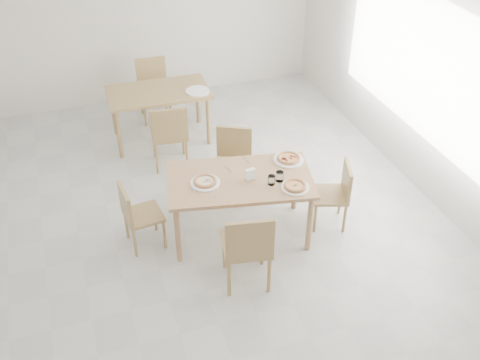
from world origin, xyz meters
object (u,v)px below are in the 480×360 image
object	(u,v)px
second_table	(159,97)
chair_east	(337,191)
plate_mushroom	(205,183)
pizza_margherita	(295,186)
plate_empty	(198,91)
napkin_holder	(250,175)
plate_margherita	(295,188)
tumbler_a	(280,176)
pizza_pepperoni	(289,158)
chair_back_n	(153,84)
tumbler_b	(271,180)
pizza_mushroom	(205,181)
chair_south	(248,245)
chair_west	(136,213)
main_table	(240,185)
chair_back_s	(170,132)
chair_north	(233,158)
plate_pepperoni	(289,160)

from	to	relation	value
second_table	chair_east	bearing A→B (deg)	-56.95
plate_mushroom	pizza_margherita	world-z (taller)	pizza_margherita
second_table	plate_empty	xyz separation A→B (m)	(0.50, -0.19, 0.10)
napkin_holder	second_table	bearing A→B (deg)	92.57
plate_mushroom	plate_margherita	bearing A→B (deg)	-23.97
chair_east	plate_margherita	xyz separation A→B (m)	(-0.59, -0.17, 0.31)
napkin_holder	tumbler_a	bearing A→B (deg)	-30.47
pizza_pepperoni	chair_back_n	distance (m)	3.00
tumbler_b	napkin_holder	world-z (taller)	napkin_holder
pizza_mushroom	chair_east	bearing A→B (deg)	-8.24
second_table	chair_back_n	distance (m)	0.72
chair_south	tumbler_b	bearing A→B (deg)	-117.43
chair_west	chair_east	distance (m)	2.21
tumbler_b	chair_back_n	bearing A→B (deg)	100.78
plate_empty	napkin_holder	bearing A→B (deg)	-90.53
main_table	chair_east	xyz separation A→B (m)	(1.07, -0.18, -0.22)
chair_west	pizza_pepperoni	distance (m)	1.76
main_table	chair_back_s	xyz separation A→B (m)	(-0.42, 1.54, -0.14)
chair_north	chair_back_s	bearing A→B (deg)	154.64
chair_north	chair_west	xyz separation A→B (m)	(-1.27, -0.59, -0.05)
chair_south	pizza_pepperoni	distance (m)	1.27
chair_east	chair_back_n	world-z (taller)	chair_back_n
main_table	plate_pepperoni	xyz separation A→B (m)	(0.62, 0.15, 0.09)
pizza_pepperoni	chair_back_n	xyz separation A→B (m)	(-0.95, 2.83, -0.27)
plate_mushroom	chair_back_s	distance (m)	1.53
plate_pepperoni	plate_empty	bearing A→B (deg)	104.63
chair_west	chair_back_n	bearing A→B (deg)	-21.44
plate_mushroom	chair_back_s	size ratio (longest dim) A/B	0.34
chair_east	tumbler_b	world-z (taller)	tumbler_b
chair_east	plate_margherita	size ratio (longest dim) A/B	2.70
tumbler_a	napkin_holder	bearing A→B (deg)	158.56
plate_margherita	plate_pepperoni	size ratio (longest dim) A/B	0.86
pizza_mushroom	second_table	world-z (taller)	pizza_mushroom
chair_back_s	plate_pepperoni	bearing A→B (deg)	133.60
chair_south	plate_margherita	size ratio (longest dim) A/B	3.23
plate_margherita	chair_back_s	size ratio (longest dim) A/B	0.32
plate_pepperoni	pizza_pepperoni	world-z (taller)	pizza_pepperoni
chair_west	tumbler_a	world-z (taller)	tumbler_a
plate_pepperoni	main_table	bearing A→B (deg)	-166.29
plate_margherita	napkin_holder	size ratio (longest dim) A/B	2.18
plate_empty	pizza_margherita	bearing A→B (deg)	-81.45
chair_east	chair_west	bearing A→B (deg)	-80.42
chair_south	pizza_mushroom	world-z (taller)	chair_south
napkin_holder	chair_north	bearing A→B (deg)	75.70
plate_mushroom	chair_east	bearing A→B (deg)	-8.24
tumbler_b	plate_empty	size ratio (longest dim) A/B	0.31
chair_east	chair_back_n	distance (m)	3.46
tumbler_b	chair_back_s	bearing A→B (deg)	111.78
chair_south	pizza_margherita	distance (m)	0.84
chair_east	chair_back_n	size ratio (longest dim) A/B	0.88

